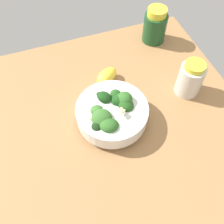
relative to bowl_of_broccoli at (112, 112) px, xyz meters
The scene contains 5 objects.
ground_plane 6.83cm from the bowl_of_broccoli, 112.82° to the left, with size 67.43×67.43×4.59cm, color #996D42.
bowl_of_broccoli is the anchor object (origin of this frame).
lemon_wedge 14.01cm from the bowl_of_broccoli, 166.83° to the left, with size 7.28×4.15×4.08cm, color yellow.
bottle_tall 23.60cm from the bowl_of_broccoli, 96.08° to the left, with size 6.82×6.82×10.60cm.
bottle_short 35.03cm from the bowl_of_broccoli, 137.38° to the left, with size 7.41×7.41×11.47cm.
Camera 1 is at (33.90, -14.16, 56.32)cm, focal length 40.05 mm.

